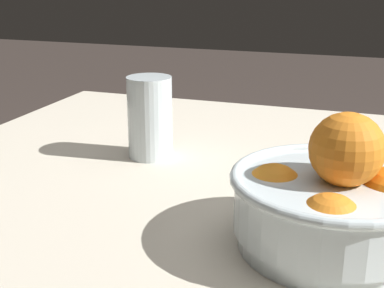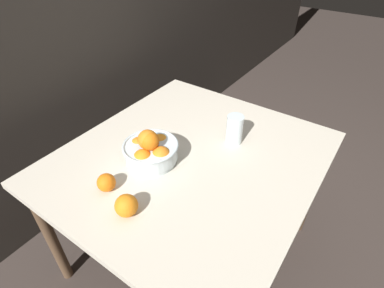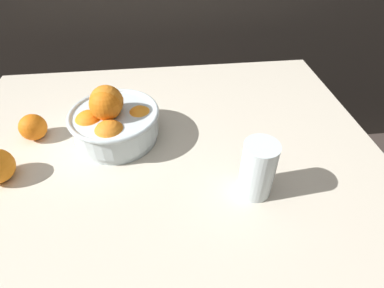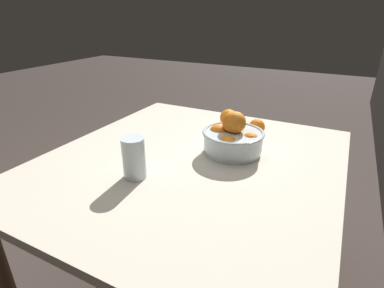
% 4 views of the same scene
% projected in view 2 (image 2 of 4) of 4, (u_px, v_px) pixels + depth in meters
% --- Properties ---
extents(ground_plane, '(12.00, 12.00, 0.00)m').
position_uv_depth(ground_plane, '(191.00, 249.00, 1.73)').
color(ground_plane, '#3D332D').
extents(dining_table, '(1.12, 1.03, 0.71)m').
position_uv_depth(dining_table, '(191.00, 168.00, 1.34)').
color(dining_table, beige).
rests_on(dining_table, ground_plane).
extents(fruit_bowl, '(0.23, 0.23, 0.16)m').
position_uv_depth(fruit_bowl, '(151.00, 150.00, 1.23)').
color(fruit_bowl, silver).
rests_on(fruit_bowl, dining_table).
extents(juice_glass, '(0.08, 0.08, 0.14)m').
position_uv_depth(juice_glass, '(234.00, 131.00, 1.34)').
color(juice_glass, '#F4A314').
rests_on(juice_glass, dining_table).
extents(orange_loose_near_bowl, '(0.07, 0.07, 0.07)m').
position_uv_depth(orange_loose_near_bowl, '(106.00, 183.00, 1.12)').
color(orange_loose_near_bowl, orange).
rests_on(orange_loose_near_bowl, dining_table).
extents(orange_loose_front, '(0.08, 0.08, 0.08)m').
position_uv_depth(orange_loose_front, '(127.00, 206.00, 1.02)').
color(orange_loose_front, orange).
rests_on(orange_loose_front, dining_table).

